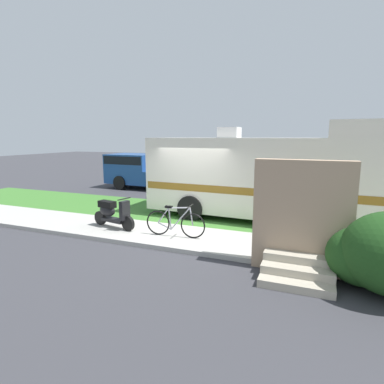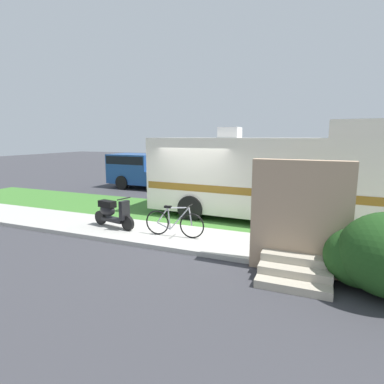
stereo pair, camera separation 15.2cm
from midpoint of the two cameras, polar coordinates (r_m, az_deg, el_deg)
name	(u,v)px [view 1 (the left image)]	position (r m, az deg, el deg)	size (l,w,h in m)	color
ground_plane	(185,227)	(10.20, -1.78, -6.32)	(80.00, 80.00, 0.00)	#38383D
sidewalk	(168,236)	(9.14, -4.83, -7.91)	(24.00, 2.00, 0.12)	#ADAAA3
grass_strip	(201,215)	(11.53, 1.21, -4.19)	(24.00, 3.40, 0.08)	#3D752D
motorhome_rv	(265,175)	(10.89, 12.61, 2.96)	(7.79, 2.78, 3.32)	silver
scooter	(112,213)	(9.93, -14.71, -3.65)	(1.63, 0.60, 0.97)	black
bicycle	(175,223)	(8.77, -3.57, -5.60)	(1.73, 0.52, 0.91)	black
pickup_truck_near	(146,171)	(17.68, -8.49, 3.85)	(5.85, 2.32, 1.90)	#1E478C
pickup_truck_far	(356,175)	(18.25, 27.35, 2.83)	(5.41, 2.42, 1.76)	#1E478C
porch_steps	(301,229)	(6.94, 18.49, -6.39)	(2.00, 1.26, 2.40)	#B2A893
bottle_green	(325,248)	(8.30, 22.38, -9.37)	(0.07, 0.07, 0.23)	#B2B2B7
bottle_spare	(287,253)	(7.69, 16.28, -10.49)	(0.08, 0.08, 0.25)	navy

